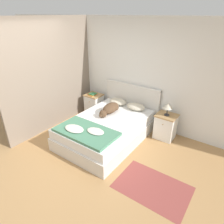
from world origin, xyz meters
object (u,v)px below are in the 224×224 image
bed (107,129)px  table_lamp (168,106)px  pillow_right (136,107)px  nightstand_right (165,126)px  nightstand_left (94,104)px  pillow_left (118,102)px  dog (110,109)px  book_stack (93,94)px

bed → table_lamp: size_ratio=7.38×
pillow_right → table_lamp: (0.79, -0.03, 0.23)m
nightstand_right → pillow_right: bearing=178.6°
nightstand_left → pillow_left: size_ratio=1.26×
nightstand_left → dog: 1.10m
bed → table_lamp: bearing=37.3°
nightstand_left → pillow_right: pillow_right is taller
nightstand_left → dog: size_ratio=0.79×
pillow_right → bed: bearing=-107.4°
pillow_right → nightstand_right: bearing=-1.4°
pillow_left → book_stack: (-0.78, -0.06, 0.04)m
dog → book_stack: dog is taller
nightstand_left → book_stack: (0.01, -0.04, 0.31)m
dog → pillow_right: bearing=53.9°
pillow_left → book_stack: bearing=-175.9°
nightstand_right → book_stack: book_stack is taller
pillow_right → nightstand_left: bearing=-179.2°
table_lamp → book_stack: bearing=-179.4°
table_lamp → pillow_left: bearing=178.5°
table_lamp → nightstand_left: bearing=179.6°
pillow_left → pillow_right: (0.52, 0.00, 0.00)m
nightstand_left → table_lamp: table_lamp is taller
dog → table_lamp: table_lamp is taller
nightstand_left → table_lamp: 2.16m
pillow_left → dog: size_ratio=0.63×
book_stack → table_lamp: table_lamp is taller
nightstand_left → pillow_left: bearing=1.4°
nightstand_right → dog: 1.33m
nightstand_left → book_stack: 0.32m
nightstand_right → dog: bearing=-156.4°
book_stack → nightstand_left: bearing=100.4°
nightstand_left → dog: dog is taller
nightstand_right → dog: dog is taller
bed → pillow_right: size_ratio=4.52×
bed → book_stack: book_stack is taller
dog → table_lamp: size_ratio=2.60×
dog → nightstand_right: bearing=23.6°
nightstand_right → book_stack: (-2.10, -0.04, 0.31)m
bed → pillow_right: pillow_right is taller
bed → nightstand_right: bearing=37.8°
pillow_left → table_lamp: table_lamp is taller
dog → bed: bearing=-66.8°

